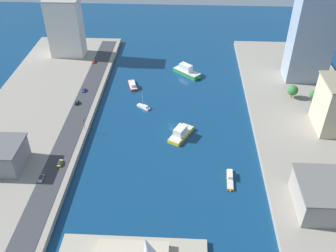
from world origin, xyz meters
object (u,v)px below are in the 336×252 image
hotel_broad_white (65,28)px  hatchback_blue (84,90)px  ferry_yellow_fast (181,133)px  taxi_yellow_cab (60,163)px  suv_black (77,102)px  tower_tall_glass (314,27)px  pickup_red (94,61)px  traffic_light_waterfront (84,122)px  sedan_silver (41,178)px  carpark_squat_concrete (330,196)px  water_taxi_orange (230,178)px  tugboat_red (133,85)px  sailboat_small_white (144,107)px  ferry_green_doubledeck (187,71)px

hotel_broad_white → hatchback_blue: size_ratio=8.98×
ferry_yellow_fast → taxi_yellow_cab: size_ratio=3.98×
hotel_broad_white → suv_black: hotel_broad_white is taller
tower_tall_glass → hotel_broad_white: 180.46m
suv_black → pickup_red: suv_black is taller
hatchback_blue → traffic_light_waterfront: size_ratio=0.76×
suv_black → pickup_red: size_ratio=0.90×
sedan_silver → pickup_red: bearing=-89.8°
hotel_broad_white → tower_tall_glass: bearing=170.7°
carpark_squat_concrete → sedan_silver: 137.33m
ferry_yellow_fast → water_taxi_orange: (-25.87, 34.67, -1.28)m
ferry_yellow_fast → suv_black: (67.66, -26.53, 1.75)m
ferry_yellow_fast → tugboat_red: ferry_yellow_fast is taller
hotel_broad_white → taxi_yellow_cab: size_ratio=8.62×
tugboat_red → hotel_broad_white: (56.10, -43.12, 24.04)m
tower_tall_glass → carpark_squat_concrete: bearing=81.7°
sailboat_small_white → tugboat_red: size_ratio=0.74×
ferry_green_doubledeck → suv_black: bearing=34.5°
tugboat_red → taxi_yellow_cab: size_ratio=2.96×
tower_tall_glass → traffic_light_waterfront: 161.65m
hatchback_blue → carpark_squat_concrete: bearing=145.0°
hatchback_blue → taxi_yellow_cab: (-4.48, 73.17, 0.02)m
ferry_green_doubledeck → hatchback_blue: size_ratio=4.36×
carpark_squat_concrete → taxi_yellow_cab: bearing=-9.4°
hotel_broad_white → sedan_silver: hotel_broad_white is taller
sedan_silver → traffic_light_waterfront: size_ratio=0.80×
sedan_silver → taxi_yellow_cab: taxi_yellow_cab is taller
sailboat_small_white → taxi_yellow_cab: (37.63, 59.65, 3.18)m
ferry_yellow_fast → hatchback_blue: size_ratio=4.15×
ferry_yellow_fast → water_taxi_orange: size_ratio=1.32×
suv_black → ferry_yellow_fast: bearing=158.6°
sailboat_small_white → suv_black: size_ratio=2.46×
carpark_squat_concrete → water_taxi_orange: bearing=-23.0°
water_taxi_orange → ferry_green_doubledeck: ferry_green_doubledeck is taller
tower_tall_glass → traffic_light_waterfront: bearing=25.6°
water_taxi_orange → sailboat_small_white: bearing=-51.3°
sailboat_small_white → pickup_red: size_ratio=2.21×
suv_black → hotel_broad_white: bearing=-71.6°
ferry_yellow_fast → hatchback_blue: bearing=-32.2°
taxi_yellow_cab → suv_black: 57.80m
sedan_silver → suv_black: suv_black is taller
ferry_green_doubledeck → taxi_yellow_cab: bearing=58.4°
tugboat_red → carpark_squat_concrete: bearing=133.9°
ferry_green_doubledeck → pickup_red: 72.46m
water_taxi_orange → tower_tall_glass: size_ratio=0.21×
carpark_squat_concrete → suv_black: bearing=-30.2°
suv_black → sailboat_small_white: bearing=-177.2°
suv_black → ferry_green_doubledeck: bearing=-145.5°
tugboat_red → traffic_light_waterfront: 58.79m
sailboat_small_white → water_taxi_orange: (-50.72, 63.29, 0.18)m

